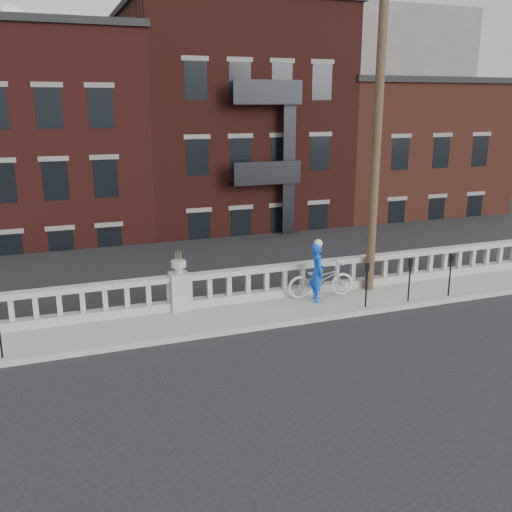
# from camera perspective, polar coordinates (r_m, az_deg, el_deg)

# --- Properties ---
(ground) EXTENTS (120.00, 120.00, 0.00)m
(ground) POSITION_cam_1_polar(r_m,az_deg,el_deg) (13.62, -3.74, -11.31)
(ground) COLOR black
(ground) RESTS_ON ground
(sidewalk) EXTENTS (32.00, 2.20, 0.15)m
(sidewalk) POSITION_cam_1_polar(r_m,az_deg,el_deg) (16.24, -6.82, -6.59)
(sidewalk) COLOR gray
(sidewalk) RESTS_ON ground
(balustrade) EXTENTS (28.00, 0.34, 1.03)m
(balustrade) POSITION_cam_1_polar(r_m,az_deg,el_deg) (16.92, -7.65, -3.68)
(balustrade) COLOR gray
(balustrade) RESTS_ON sidewalk
(planter_pedestal) EXTENTS (0.55, 0.55, 1.76)m
(planter_pedestal) POSITION_cam_1_polar(r_m,az_deg,el_deg) (16.86, -7.67, -3.07)
(planter_pedestal) COLOR gray
(planter_pedestal) RESTS_ON sidewalk
(lower_level) EXTENTS (80.00, 44.00, 20.80)m
(lower_level) POSITION_cam_1_polar(r_m,az_deg,el_deg) (35.15, -13.97, 9.10)
(lower_level) COLOR #605E59
(lower_level) RESTS_ON ground
(utility_pole) EXTENTS (1.60, 0.28, 10.00)m
(utility_pole) POSITION_cam_1_polar(r_m,az_deg,el_deg) (18.10, 12.03, 12.21)
(utility_pole) COLOR #422D1E
(utility_pole) RESTS_ON sidewalk
(parking_meter_b) EXTENTS (0.10, 0.09, 1.36)m
(parking_meter_b) POSITION_cam_1_polar(r_m,az_deg,el_deg) (17.09, 11.02, -2.38)
(parking_meter_b) COLOR black
(parking_meter_b) RESTS_ON sidewalk
(parking_meter_c) EXTENTS (0.10, 0.09, 1.36)m
(parking_meter_c) POSITION_cam_1_polar(r_m,az_deg,el_deg) (17.90, 15.13, -1.83)
(parking_meter_c) COLOR black
(parking_meter_c) RESTS_ON sidewalk
(parking_meter_d) EXTENTS (0.10, 0.09, 1.36)m
(parking_meter_d) POSITION_cam_1_polar(r_m,az_deg,el_deg) (18.79, 18.87, -1.33)
(parking_meter_d) COLOR black
(parking_meter_d) RESTS_ON sidewalk
(bicycle) EXTENTS (2.20, 0.97, 1.12)m
(bicycle) POSITION_cam_1_polar(r_m,az_deg,el_deg) (17.90, 6.49, -2.34)
(bicycle) COLOR silver
(bicycle) RESTS_ON sidewalk
(cyclist) EXTENTS (0.57, 0.75, 1.84)m
(cyclist) POSITION_cam_1_polar(r_m,az_deg,el_deg) (17.41, 6.15, -1.60)
(cyclist) COLOR blue
(cyclist) RESTS_ON sidewalk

